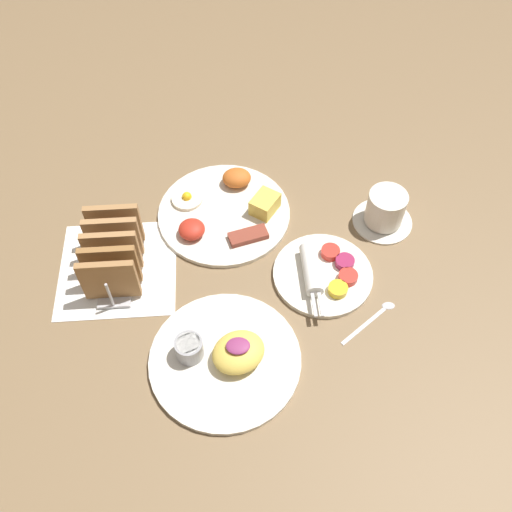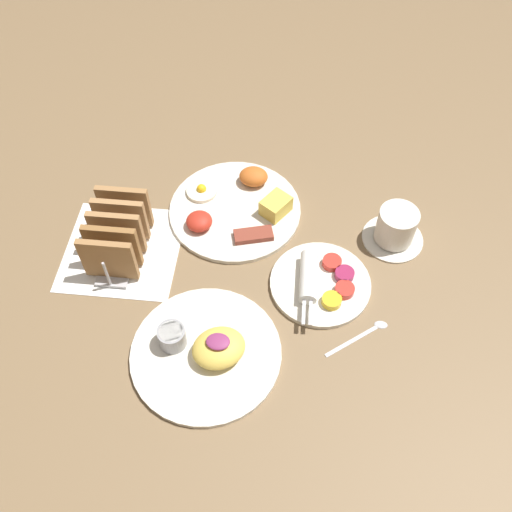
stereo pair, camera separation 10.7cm
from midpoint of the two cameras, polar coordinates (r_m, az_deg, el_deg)
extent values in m
plane|color=brown|center=(1.07, 1.30, -2.19)|extent=(3.00, 3.00, 0.00)
cube|color=white|center=(1.13, -10.62, 0.45)|extent=(0.22, 0.22, 0.00)
cylinder|color=silver|center=(1.17, 0.50, 4.46)|extent=(0.27, 0.27, 0.01)
cube|color=#E5C64C|center=(1.15, 4.66, 4.85)|extent=(0.07, 0.07, 0.04)
ellipsoid|color=#C66023|center=(1.20, 2.35, 7.79)|extent=(0.06, 0.05, 0.03)
cylinder|color=#F4EACC|center=(1.19, -2.91, 6.37)|extent=(0.06, 0.06, 0.01)
sphere|color=yellow|center=(1.19, -2.92, 6.56)|extent=(0.02, 0.02, 0.02)
ellipsoid|color=red|center=(1.12, -3.02, 3.31)|extent=(0.05, 0.05, 0.03)
cube|color=brown|center=(1.11, 2.48, 1.93)|extent=(0.08, 0.05, 0.01)
cylinder|color=silver|center=(1.07, 9.28, -2.97)|extent=(0.19, 0.19, 0.01)
cylinder|color=gold|center=(1.04, 10.50, -4.62)|extent=(0.04, 0.04, 0.01)
cylinder|color=red|center=(1.06, 11.72, -3.54)|extent=(0.04, 0.04, 0.01)
cylinder|color=#99234C|center=(1.08, 11.66, -2.00)|extent=(0.04, 0.04, 0.01)
cylinder|color=red|center=(1.09, 10.39, -0.83)|extent=(0.04, 0.04, 0.01)
cylinder|color=white|center=(1.05, 8.16, -2.26)|extent=(0.03, 0.10, 0.03)
cube|color=silver|center=(1.01, 8.50, -5.88)|extent=(0.01, 0.05, 0.00)
cube|color=silver|center=(1.01, 7.82, -5.84)|extent=(0.01, 0.05, 0.00)
cylinder|color=silver|center=(0.99, -1.92, -9.95)|extent=(0.26, 0.26, 0.01)
ellipsoid|color=#EAC651|center=(0.96, -0.57, -9.42)|extent=(0.12, 0.11, 0.04)
ellipsoid|color=#8C3366|center=(0.94, -0.58, -8.79)|extent=(0.04, 0.03, 0.01)
cylinder|color=#99999E|center=(0.98, -5.30, -8.28)|extent=(0.05, 0.05, 0.04)
cylinder|color=white|center=(0.96, -5.37, -7.83)|extent=(0.04, 0.04, 0.01)
cube|color=#B7B7BC|center=(1.12, -10.65, 0.59)|extent=(0.06, 0.18, 0.01)
cube|color=#9F7144|center=(1.05, -11.79, -0.53)|extent=(0.10, 0.01, 0.10)
cube|color=olive|center=(1.07, -11.42, 0.86)|extent=(0.10, 0.01, 0.10)
cube|color=#A57749|center=(1.08, -11.05, 2.20)|extent=(0.10, 0.01, 0.10)
cube|color=#A87A4C|center=(1.10, -10.70, 3.50)|extent=(0.10, 0.01, 0.10)
cube|color=#A27446|center=(1.12, -10.36, 4.75)|extent=(0.10, 0.01, 0.10)
cylinder|color=#B7B7BC|center=(1.05, -11.92, -1.97)|extent=(0.01, 0.01, 0.07)
cylinder|color=#B7B7BC|center=(1.15, -10.03, 5.11)|extent=(0.01, 0.01, 0.07)
cylinder|color=silver|center=(1.17, 16.06, 1.57)|extent=(0.12, 0.12, 0.01)
cylinder|color=silver|center=(1.14, 16.50, 2.77)|extent=(0.08, 0.08, 0.07)
cylinder|color=#381E0F|center=(1.12, 16.85, 3.73)|extent=(0.06, 0.06, 0.01)
cube|color=silver|center=(1.02, 12.51, -8.51)|extent=(0.09, 0.07, 0.00)
ellipsoid|color=silver|center=(1.05, 15.28, -6.77)|extent=(0.02, 0.02, 0.01)
camera|label=1|loc=(0.05, -87.13, 3.92)|focal=40.00mm
camera|label=2|loc=(0.05, 92.87, -3.92)|focal=40.00mm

